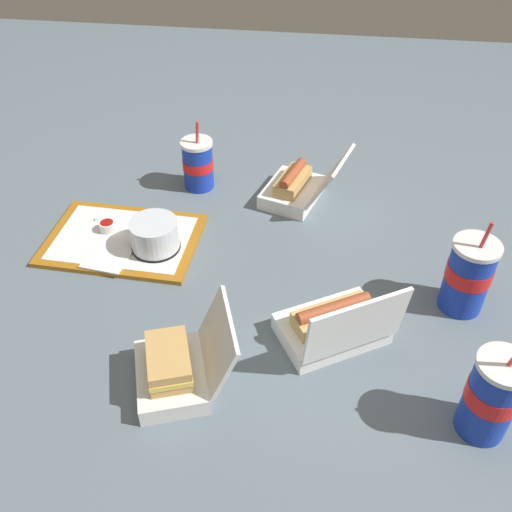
% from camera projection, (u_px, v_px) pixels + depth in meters
% --- Properties ---
extents(ground_plane, '(3.20, 3.20, 0.00)m').
position_uv_depth(ground_plane, '(246.00, 275.00, 1.32)').
color(ground_plane, slate).
extents(food_tray, '(0.38, 0.27, 0.01)m').
position_uv_depth(food_tray, '(123.00, 240.00, 1.41)').
color(food_tray, '#A56619').
rests_on(food_tray, ground_plane).
extents(cake_container, '(0.12, 0.12, 0.08)m').
position_uv_depth(cake_container, '(155.00, 236.00, 1.36)').
color(cake_container, black).
rests_on(cake_container, food_tray).
extents(ketchup_cup, '(0.04, 0.04, 0.02)m').
position_uv_depth(ketchup_cup, '(107.00, 226.00, 1.42)').
color(ketchup_cup, white).
rests_on(ketchup_cup, food_tray).
extents(napkin_stack, '(0.11, 0.11, 0.00)m').
position_uv_depth(napkin_stack, '(107.00, 258.00, 1.35)').
color(napkin_stack, white).
rests_on(napkin_stack, food_tray).
extents(plastic_fork, '(0.11, 0.05, 0.00)m').
position_uv_depth(plastic_fork, '(117.00, 216.00, 1.47)').
color(plastic_fork, white).
rests_on(plastic_fork, food_tray).
extents(clamshell_hotdog_corner, '(0.26, 0.25, 0.18)m').
position_uv_depth(clamshell_hotdog_corner, '(335.00, 325.00, 1.15)').
color(clamshell_hotdog_corner, white).
rests_on(clamshell_hotdog_corner, ground_plane).
extents(clamshell_sandwich_right, '(0.23, 0.22, 0.16)m').
position_uv_depth(clamshell_sandwich_right, '(176.00, 368.00, 1.06)').
color(clamshell_sandwich_right, white).
rests_on(clamshell_sandwich_right, ground_plane).
extents(clamshell_hotdog_front, '(0.24, 0.23, 0.16)m').
position_uv_depth(clamshell_hotdog_front, '(297.00, 187.00, 1.53)').
color(clamshell_hotdog_front, white).
rests_on(clamshell_hotdog_front, ground_plane).
extents(soda_cup_back, '(0.10, 0.10, 0.23)m').
position_uv_depth(soda_cup_back, '(468.00, 275.00, 1.19)').
color(soda_cup_back, '#1938B7').
rests_on(soda_cup_back, ground_plane).
extents(soda_cup_corner, '(0.09, 0.09, 0.20)m').
position_uv_depth(soda_cup_corner, '(198.00, 164.00, 1.56)').
color(soda_cup_corner, '#1938B7').
rests_on(soda_cup_corner, ground_plane).
extents(soda_cup_front, '(0.09, 0.09, 0.24)m').
position_uv_depth(soda_cup_front, '(492.00, 396.00, 0.96)').
color(soda_cup_front, '#1938B7').
rests_on(soda_cup_front, ground_plane).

